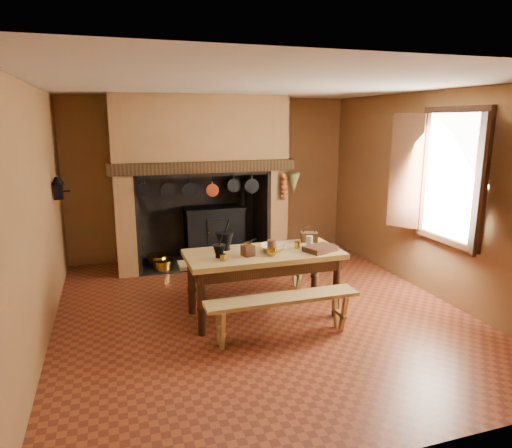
{
  "coord_description": "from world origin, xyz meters",
  "views": [
    {
      "loc": [
        -1.72,
        -5.2,
        2.41
      ],
      "look_at": [
        0.04,
        0.3,
        1.09
      ],
      "focal_mm": 32.0,
      "sensor_mm": 36.0,
      "label": 1
    }
  ],
  "objects_px": {
    "work_table": "(264,262)",
    "coffee_grinder": "(248,249)",
    "wicker_basket": "(309,236)",
    "bench_front": "(283,307)",
    "mixing_bowl": "(273,248)",
    "iron_range": "(214,232)"
  },
  "relations": [
    {
      "from": "iron_range",
      "to": "coffee_grinder",
      "type": "height_order",
      "value": "iron_range"
    },
    {
      "from": "iron_range",
      "to": "mixing_bowl",
      "type": "height_order",
      "value": "iron_range"
    },
    {
      "from": "bench_front",
      "to": "coffee_grinder",
      "type": "xyz_separation_m",
      "value": [
        -0.23,
        0.56,
        0.53
      ]
    },
    {
      "from": "bench_front",
      "to": "wicker_basket",
      "type": "distance_m",
      "value": 1.3
    },
    {
      "from": "iron_range",
      "to": "work_table",
      "type": "distance_m",
      "value": 2.55
    },
    {
      "from": "work_table",
      "to": "bench_front",
      "type": "distance_m",
      "value": 0.74
    },
    {
      "from": "iron_range",
      "to": "wicker_basket",
      "type": "bearing_deg",
      "value": -70.85
    },
    {
      "from": "coffee_grinder",
      "to": "mixing_bowl",
      "type": "distance_m",
      "value": 0.37
    },
    {
      "from": "coffee_grinder",
      "to": "mixing_bowl",
      "type": "relative_size",
      "value": 0.63
    },
    {
      "from": "iron_range",
      "to": "mixing_bowl",
      "type": "xyz_separation_m",
      "value": [
        0.18,
        -2.55,
        0.38
      ]
    },
    {
      "from": "iron_range",
      "to": "coffee_grinder",
      "type": "xyz_separation_m",
      "value": [
        -0.18,
        -2.65,
        0.42
      ]
    },
    {
      "from": "work_table",
      "to": "bench_front",
      "type": "height_order",
      "value": "work_table"
    },
    {
      "from": "iron_range",
      "to": "mixing_bowl",
      "type": "distance_m",
      "value": 2.58
    },
    {
      "from": "bench_front",
      "to": "mixing_bowl",
      "type": "distance_m",
      "value": 0.83
    },
    {
      "from": "coffee_grinder",
      "to": "mixing_bowl",
      "type": "bearing_deg",
      "value": -0.87
    },
    {
      "from": "coffee_grinder",
      "to": "wicker_basket",
      "type": "distance_m",
      "value": 1.04
    },
    {
      "from": "iron_range",
      "to": "work_table",
      "type": "relative_size",
      "value": 0.84
    },
    {
      "from": "work_table",
      "to": "mixing_bowl",
      "type": "distance_m",
      "value": 0.21
    },
    {
      "from": "work_table",
      "to": "coffee_grinder",
      "type": "relative_size",
      "value": 9.5
    },
    {
      "from": "bench_front",
      "to": "iron_range",
      "type": "bearing_deg",
      "value": 90.95
    },
    {
      "from": "iron_range",
      "to": "bench_front",
      "type": "height_order",
      "value": "iron_range"
    },
    {
      "from": "mixing_bowl",
      "to": "wicker_basket",
      "type": "distance_m",
      "value": 0.67
    }
  ]
}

